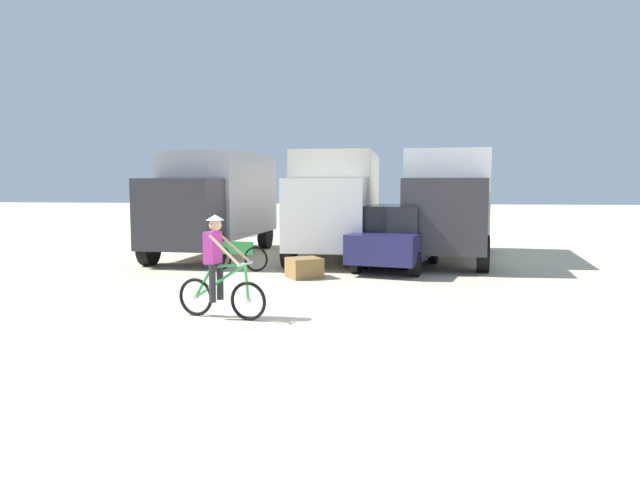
% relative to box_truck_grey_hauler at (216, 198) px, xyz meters
% --- Properties ---
extents(ground_plane, '(120.00, 120.00, 0.00)m').
position_rel_box_truck_grey_hauler_xyz_m(ground_plane, '(4.76, -9.59, -1.87)').
color(ground_plane, beige).
extents(box_truck_grey_hauler, '(2.80, 6.89, 3.35)m').
position_rel_box_truck_grey_hauler_xyz_m(box_truck_grey_hauler, '(0.00, 0.00, 0.00)').
color(box_truck_grey_hauler, '#9E9EA3').
rests_on(box_truck_grey_hauler, ground).
extents(box_truck_cream_rv, '(2.52, 6.80, 3.35)m').
position_rel_box_truck_grey_hauler_xyz_m(box_truck_cream_rv, '(3.99, 0.08, 0.00)').
color(box_truck_cream_rv, beige).
rests_on(box_truck_cream_rv, ground).
extents(box_truck_avon_van, '(3.16, 6.98, 3.35)m').
position_rel_box_truck_grey_hauler_xyz_m(box_truck_avon_van, '(7.51, 0.00, 0.00)').
color(box_truck_avon_van, white).
rests_on(box_truck_avon_van, ground).
extents(sedan_parked, '(2.71, 4.50, 1.76)m').
position_rel_box_truck_grey_hauler_xyz_m(sedan_parked, '(5.91, -2.37, -0.99)').
color(sedan_parked, '#1E1E4C').
rests_on(sedan_parked, ground).
extents(cyclist_orange_shirt, '(1.70, 0.60, 1.82)m').
position_rel_box_truck_grey_hauler_xyz_m(cyclist_orange_shirt, '(2.78, -8.86, -1.03)').
color(cyclist_orange_shirt, black).
rests_on(cyclist_orange_shirt, ground).
extents(bicycle_spare, '(1.72, 0.50, 0.97)m').
position_rel_box_truck_grey_hauler_xyz_m(bicycle_spare, '(1.64, -3.37, -1.48)').
color(bicycle_spare, black).
rests_on(bicycle_spare, ground).
extents(supply_crate, '(1.04, 1.03, 0.50)m').
position_rel_box_truck_grey_hauler_xyz_m(supply_crate, '(3.60, -4.32, -1.62)').
color(supply_crate, olive).
rests_on(supply_crate, ground).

